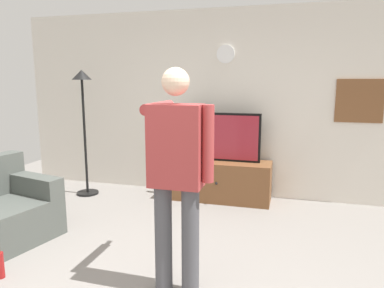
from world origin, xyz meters
TOP-DOWN VIEW (x-y plane):
  - back_wall at (0.00, 2.95)m, footprint 6.40×0.10m
  - tv_stand at (0.03, 2.60)m, footprint 1.43×0.51m
  - television at (0.03, 2.65)m, footprint 1.10×0.07m
  - wall_clock at (0.03, 2.89)m, footprint 0.26×0.03m
  - framed_picture at (1.83, 2.90)m, footprint 0.60×0.04m
  - floor_lamp at (-1.94, 2.32)m, footprint 0.32×0.32m
  - person_standing_nearer_lamp at (0.15, 0.27)m, footprint 0.59×0.78m
  - beverage_bottle at (-1.39, 0.03)m, footprint 0.07×0.07m

SIDE VIEW (x-z plane):
  - beverage_bottle at x=-1.39m, z-range -0.03..0.27m
  - tv_stand at x=0.03m, z-range 0.00..0.56m
  - television at x=0.03m, z-range 0.56..1.25m
  - person_standing_nearer_lamp at x=0.15m, z-range 0.12..1.91m
  - floor_lamp at x=-1.94m, z-range 0.40..2.24m
  - back_wall at x=0.00m, z-range 0.00..2.70m
  - framed_picture at x=1.83m, z-range 1.14..1.71m
  - wall_clock at x=0.03m, z-range 1.93..2.19m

